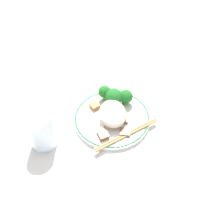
{
  "coord_description": "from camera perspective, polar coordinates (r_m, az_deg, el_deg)",
  "views": [
    {
      "loc": [
        0.42,
        -0.07,
        0.51
      ],
      "look_at": [
        0.0,
        0.0,
        0.03
      ],
      "focal_mm": 35.0,
      "sensor_mm": 36.0,
      "label": 1
    }
  ],
  "objects": [
    {
      "name": "ground_plane",
      "position": [
        0.66,
        0.0,
        -1.94
      ],
      "size": [
        3.0,
        3.0,
        0.0
      ],
      "primitive_type": "plane",
      "color": "silver"
    },
    {
      "name": "plate",
      "position": [
        0.66,
        0.0,
        -1.45
      ],
      "size": [
        0.23,
        0.23,
        0.02
      ],
      "color": "white",
      "rests_on": "ground_plane"
    },
    {
      "name": "rice_mound",
      "position": [
        0.63,
        -0.09,
        -0.42
      ],
      "size": [
        0.1,
        0.08,
        0.05
      ],
      "color": "white",
      "rests_on": "plate"
    },
    {
      "name": "broccoli_back_left",
      "position": [
        0.67,
        3.65,
        4.01
      ],
      "size": [
        0.04,
        0.04,
        0.05
      ],
      "color": "#72AD4C",
      "rests_on": "plate"
    },
    {
      "name": "broccoli_back_center",
      "position": [
        0.67,
        0.53,
        3.89
      ],
      "size": [
        0.05,
        0.05,
        0.06
      ],
      "color": "#72AD4C",
      "rests_on": "plate"
    },
    {
      "name": "broccoli_back_right",
      "position": [
        0.68,
        -1.93,
        5.26
      ],
      "size": [
        0.04,
        0.04,
        0.05
      ],
      "color": "#72AD4C",
      "rests_on": "plate"
    },
    {
      "name": "meat_near_front",
      "position": [
        0.61,
        -2.39,
        -5.76
      ],
      "size": [
        0.04,
        0.03,
        0.01
      ],
      "color": "brown",
      "rests_on": "plate"
    },
    {
      "name": "meat_near_left",
      "position": [
        0.61,
        3.43,
        -5.29
      ],
      "size": [
        0.03,
        0.03,
        0.01
      ],
      "color": "brown",
      "rests_on": "plate"
    },
    {
      "name": "meat_near_right",
      "position": [
        0.68,
        -4.5,
        1.6
      ],
      "size": [
        0.04,
        0.03,
        0.01
      ],
      "color": "#995B28",
      "rests_on": "plate"
    },
    {
      "name": "meat_near_back",
      "position": [
        0.64,
        3.03,
        -1.58
      ],
      "size": [
        0.04,
        0.04,
        0.01
      ],
      "color": "brown",
      "rests_on": "plate"
    },
    {
      "name": "chopsticks",
      "position": [
        0.61,
        3.98,
        -5.82
      ],
      "size": [
        0.09,
        0.2,
        0.01
      ],
      "color": "#AD8451",
      "rests_on": "plate"
    },
    {
      "name": "drinking_glass",
      "position": [
        0.6,
        -18.09,
        -4.85
      ],
      "size": [
        0.07,
        0.07,
        0.1
      ],
      "color": "silver",
      "rests_on": "ground_plane"
    }
  ]
}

